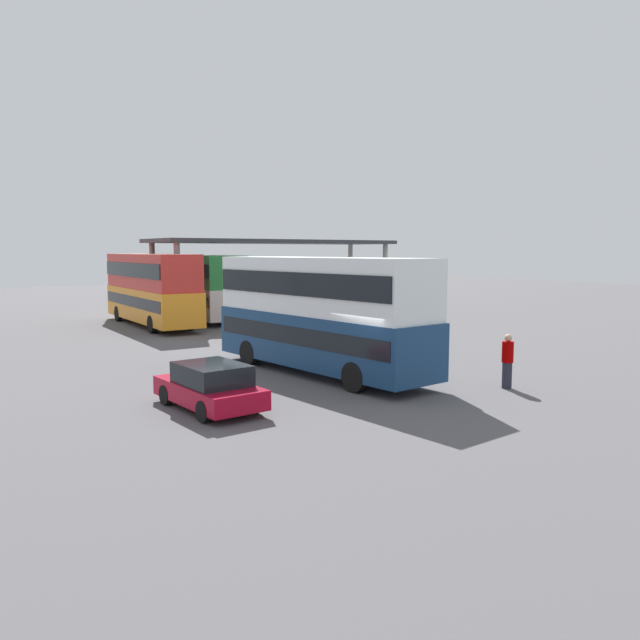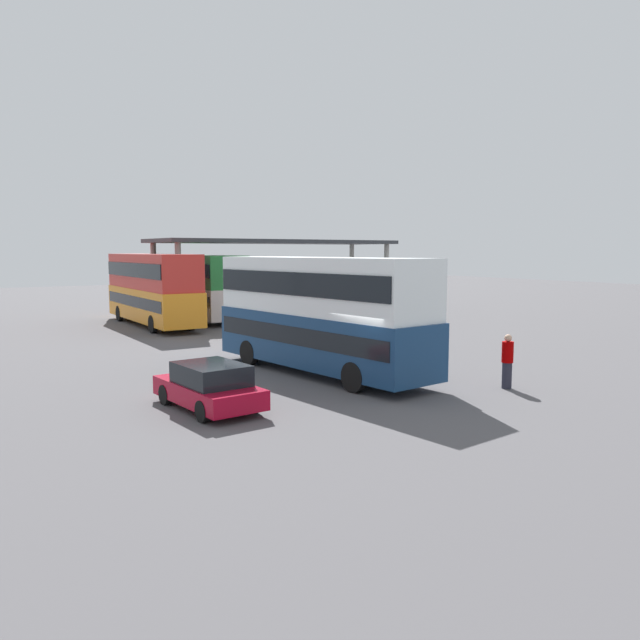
{
  "view_description": "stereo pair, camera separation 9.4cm",
  "coord_description": "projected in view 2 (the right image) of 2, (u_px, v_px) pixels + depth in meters",
  "views": [
    {
      "loc": [
        -12.4,
        -15.88,
        4.52
      ],
      "look_at": [
        -0.3,
        3.37,
        2.0
      ],
      "focal_mm": 34.94,
      "sensor_mm": 36.0,
      "label": 1
    },
    {
      "loc": [
        -12.32,
        -15.93,
        4.52
      ],
      "look_at": [
        -0.3,
        3.37,
        2.0
      ],
      "focal_mm": 34.94,
      "sensor_mm": 36.0,
      "label": 2
    }
  ],
  "objects": [
    {
      "name": "ground_plane",
      "position": [
        382.0,
        390.0,
        20.41
      ],
      "size": [
        140.0,
        140.0,
        0.0
      ],
      "primitive_type": "plane",
      "color": "#514F52"
    },
    {
      "name": "double_decker_main",
      "position": [
        320.0,
        310.0,
        22.84
      ],
      "size": [
        3.68,
        10.26,
        4.3
      ],
      "rotation": [
        0.0,
        0.0,
        1.69
      ],
      "color": "navy",
      "rests_on": "ground_plane"
    },
    {
      "name": "parked_hatchback",
      "position": [
        209.0,
        386.0,
        17.79
      ],
      "size": [
        2.09,
        4.04,
        1.35
      ],
      "rotation": [
        0.0,
        0.0,
        1.67
      ],
      "color": "#9F071F",
      "rests_on": "ground_plane"
    },
    {
      "name": "double_decker_near_canopy",
      "position": [
        152.0,
        287.0,
        37.77
      ],
      "size": [
        2.55,
        11.35,
        4.35
      ],
      "rotation": [
        0.0,
        0.0,
        1.58
      ],
      "color": "orange",
      "rests_on": "ground_plane"
    },
    {
      "name": "double_decker_mid_row",
      "position": [
        203.0,
        284.0,
        41.09
      ],
      "size": [
        3.0,
        10.27,
        4.25
      ],
      "rotation": [
        0.0,
        0.0,
        1.53
      ],
      "color": "silver",
      "rests_on": "ground_plane"
    },
    {
      "name": "depot_canopy",
      "position": [
        277.0,
        246.0,
        42.8
      ],
      "size": [
        17.48,
        6.14,
        5.29
      ],
      "rotation": [
        0.0,
        0.0,
        0.04
      ],
      "color": "#33353A",
      "rests_on": "ground_plane"
    },
    {
      "name": "pedestrian_waiting",
      "position": [
        507.0,
        361.0,
        20.48
      ],
      "size": [
        0.38,
        0.38,
        1.81
      ],
      "rotation": [
        0.0,
        0.0,
        0.97
      ],
      "color": "#262633",
      "rests_on": "ground_plane"
    }
  ]
}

